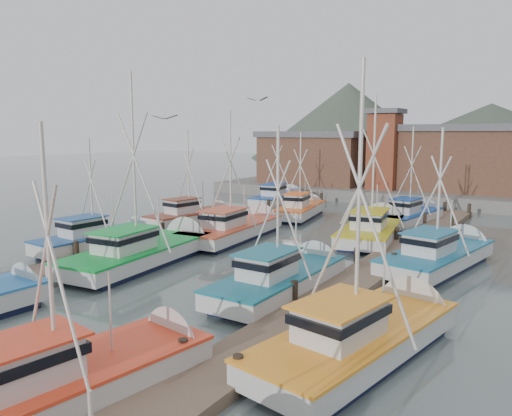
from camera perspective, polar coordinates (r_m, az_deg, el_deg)
The scene contains 22 objects.
ground at distance 26.07m, azimuth -5.27°, elevation -7.64°, with size 260.00×260.00×0.00m, color #465452.
dock_left at distance 33.43m, azimuth -10.50°, elevation -3.73°, with size 2.30×46.00×1.50m.
dock_right at distance 26.17m, azimuth 12.69°, elevation -7.28°, with size 2.30×46.00×1.50m.
quay at distance 59.14m, azimuth 17.33°, elevation 1.76°, with size 44.00×16.00×1.20m, color slate.
shed_left at distance 60.82m, azimuth 6.90°, elevation 5.81°, with size 12.72×8.48×6.20m.
shed_center at distance 57.53m, azimuth 23.30°, elevation 5.36°, with size 14.84×9.54×6.90m.
lookout_tower at distance 55.53m, azimuth 14.45°, elevation 6.59°, with size 3.60×3.60×8.50m.
distant_hills at distance 145.23m, azimuth 21.53°, elevation 5.19°, with size 175.00×140.00×42.00m.
boat_1 at distance 15.11m, azimuth -19.29°, elevation -17.86°, with size 4.02×9.19×8.31m.
boat_4 at distance 28.72m, azimuth -12.37°, elevation -4.85°, with size 4.58×10.75×11.45m.
boat_5 at distance 23.12m, azimuth 3.35°, elevation -8.00°, with size 3.40×9.02×8.36m.
boat_6 at distance 32.83m, azimuth -17.14°, elevation -3.37°, with size 3.18×8.45×7.66m.
boat_7 at distance 17.35m, azimuth 12.53°, elevation -13.98°, with size 4.49×9.82×10.32m.
boat_8 at distance 34.74m, azimuth -2.22°, elevation -2.33°, with size 4.04×10.31×9.66m.
boat_9 at distance 35.39m, azimuth 13.26°, elevation -2.34°, with size 4.89×10.65×10.67m.
boat_10 at distance 39.85m, azimuth -6.96°, elevation -0.97°, with size 3.51×8.31×8.15m.
boat_11 at distance 28.97m, azimuth 20.43°, elevation -5.11°, with size 4.50×9.81×8.40m.
boat_12 at distance 43.37m, azimuth 5.27°, elevation -0.16°, with size 3.98×8.56×7.94m.
boat_13 at distance 41.57m, azimuth 17.46°, elevation -0.91°, with size 3.49×8.48×8.40m.
boat_14 at distance 50.75m, azimuth 2.70°, elevation 1.16°, with size 3.68×8.99×8.21m.
gull_near at distance 23.46m, azimuth -10.40°, elevation 10.11°, with size 1.55×0.61×0.24m.
gull_far at distance 28.01m, azimuth 0.16°, elevation 12.30°, with size 1.53×0.66×0.24m.
Camera 1 is at (15.45, -19.69, 7.31)m, focal length 35.00 mm.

